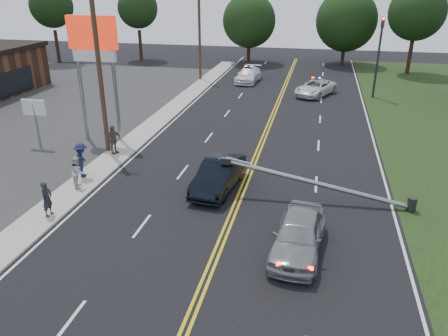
% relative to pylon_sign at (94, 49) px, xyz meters
% --- Properties ---
extents(ground, '(120.00, 120.00, 0.00)m').
position_rel_pylon_sign_xyz_m(ground, '(10.50, -14.00, -6.00)').
color(ground, black).
rests_on(ground, ground).
extents(sidewalk, '(1.80, 70.00, 0.12)m').
position_rel_pylon_sign_xyz_m(sidewalk, '(2.10, -4.00, -5.94)').
color(sidewalk, '#AAA399').
rests_on(sidewalk, ground).
extents(centerline_yellow, '(0.36, 80.00, 0.00)m').
position_rel_pylon_sign_xyz_m(centerline_yellow, '(10.50, -4.00, -5.99)').
color(centerline_yellow, gold).
rests_on(centerline_yellow, ground).
extents(pylon_sign, '(3.20, 0.35, 8.00)m').
position_rel_pylon_sign_xyz_m(pylon_sign, '(0.00, 0.00, 0.00)').
color(pylon_sign, gray).
rests_on(pylon_sign, ground).
extents(small_sign, '(1.60, 0.14, 3.10)m').
position_rel_pylon_sign_xyz_m(small_sign, '(-3.50, -2.00, -3.66)').
color(small_sign, gray).
rests_on(small_sign, ground).
extents(traffic_signal, '(0.28, 0.41, 7.05)m').
position_rel_pylon_sign_xyz_m(traffic_signal, '(18.80, 16.00, -1.79)').
color(traffic_signal, '#2D2D30').
rests_on(traffic_signal, ground).
extents(fallen_streetlight, '(9.36, 0.44, 1.91)m').
position_rel_pylon_sign_xyz_m(fallen_streetlight, '(14.69, -6.00, -5.08)').
color(fallen_streetlight, '#2D2D30').
rests_on(fallen_streetlight, ground).
extents(utility_pole_mid, '(1.60, 0.28, 10.00)m').
position_rel_pylon_sign_xyz_m(utility_pole_mid, '(1.30, -2.00, -0.91)').
color(utility_pole_mid, '#382619').
rests_on(utility_pole_mid, ground).
extents(utility_pole_far, '(1.60, 0.28, 10.00)m').
position_rel_pylon_sign_xyz_m(utility_pole_far, '(1.30, 20.00, -0.91)').
color(utility_pole_far, '#382619').
rests_on(utility_pole_far, ground).
extents(tree_4, '(5.30, 5.30, 9.60)m').
position_rel_pylon_sign_xyz_m(tree_4, '(-19.60, 26.47, 0.92)').
color(tree_4, black).
rests_on(tree_4, ground).
extents(tree_5, '(5.15, 5.15, 9.17)m').
position_rel_pylon_sign_xyz_m(tree_5, '(-9.93, 30.77, 0.57)').
color(tree_5, black).
rests_on(tree_5, ground).
extents(tree_6, '(6.68, 6.68, 8.56)m').
position_rel_pylon_sign_xyz_m(tree_6, '(4.57, 31.76, -0.79)').
color(tree_6, black).
rests_on(tree_6, ground).
extents(tree_7, '(7.45, 7.45, 9.05)m').
position_rel_pylon_sign_xyz_m(tree_7, '(16.51, 32.96, -0.68)').
color(tree_7, black).
rests_on(tree_7, ground).
extents(tree_8, '(6.12, 6.12, 9.76)m').
position_rel_pylon_sign_xyz_m(tree_8, '(23.67, 28.37, 0.69)').
color(tree_8, black).
rests_on(tree_8, ground).
extents(crashed_sedan, '(2.14, 4.89, 1.56)m').
position_rel_pylon_sign_xyz_m(crashed_sedan, '(9.27, -5.62, -5.22)').
color(crashed_sedan, black).
rests_on(crashed_sedan, ground).
extents(waiting_sedan, '(2.25, 4.77, 1.58)m').
position_rel_pylon_sign_xyz_m(waiting_sedan, '(13.62, -10.51, -5.21)').
color(waiting_sedan, gray).
rests_on(waiting_sedan, ground).
extents(emergency_a, '(4.19, 5.54, 1.40)m').
position_rel_pylon_sign_xyz_m(emergency_a, '(13.58, 15.70, -5.30)').
color(emergency_a, silver).
rests_on(emergency_a, ground).
extents(emergency_b, '(2.41, 5.22, 1.48)m').
position_rel_pylon_sign_xyz_m(emergency_b, '(6.51, 20.08, -5.26)').
color(emergency_b, white).
rests_on(emergency_b, ground).
extents(bystander_a, '(0.41, 0.61, 1.64)m').
position_rel_pylon_sign_xyz_m(bystander_a, '(2.40, -10.16, -5.05)').
color(bystander_a, '#23242B').
rests_on(bystander_a, sidewalk).
extents(bystander_b, '(0.85, 0.96, 1.64)m').
position_rel_pylon_sign_xyz_m(bystander_b, '(2.20, -7.13, -5.06)').
color(bystander_b, '#BABBBF').
rests_on(bystander_b, sidewalk).
extents(bystander_c, '(1.13, 1.41, 1.91)m').
position_rel_pylon_sign_xyz_m(bystander_c, '(1.80, -5.95, -4.92)').
color(bystander_c, '#192040').
rests_on(bystander_c, sidewalk).
extents(bystander_d, '(0.90, 1.13, 1.79)m').
position_rel_pylon_sign_xyz_m(bystander_d, '(1.90, -2.41, -4.98)').
color(bystander_d, '#5B4E49').
rests_on(bystander_d, sidewalk).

